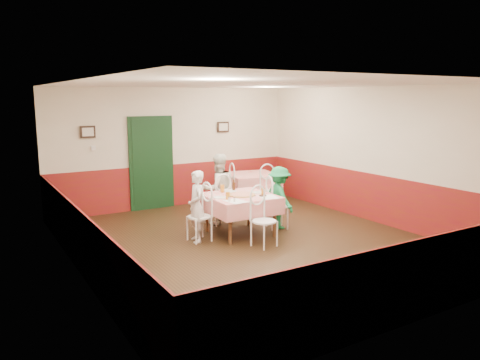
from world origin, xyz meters
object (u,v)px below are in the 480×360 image
chair_right (277,206)px  glass_b (263,192)px  glass_a (228,196)px  diner_far (218,189)px  second_table (252,189)px  chair_left (199,217)px  beer_bottle (234,186)px  diner_left (196,206)px  main_table (240,215)px  chair_second_b (270,192)px  wallet (263,196)px  glass_c (222,189)px  chair_far (219,203)px  chair_second_a (225,190)px  diner_right (279,198)px  pizza (242,195)px  chair_near (264,221)px

chair_right → glass_b: chair_right is taller
glass_a → diner_far: size_ratio=0.09×
second_table → chair_left: 3.10m
beer_bottle → diner_left: diner_left is taller
main_table → chair_left: chair_left is taller
second_table → diner_far: size_ratio=0.77×
chair_second_b → second_table: bearing=100.8°
glass_a → wallet: (0.70, -0.08, -0.06)m
glass_c → chair_far: bearing=68.8°
chair_second_b → chair_second_a: bearing=145.8°
glass_b → diner_right: 0.60m
second_table → diner_far: 1.91m
chair_right → glass_a: (-1.24, -0.20, 0.38)m
pizza → beer_bottle: (0.10, 0.47, 0.09)m
chair_second_b → diner_far: diner_far is taller
pizza → beer_bottle: beer_bottle is taller
chair_near → diner_far: bearing=77.6°
chair_left → chair_far: 1.20m
glass_b → pizza: bearing=154.6°
main_table → wallet: size_ratio=11.09×
glass_c → diner_far: 0.53m
chair_far → chair_second_b: (1.52, 0.39, 0.00)m
diner_left → glass_a: bearing=76.3°
chair_left → pizza: size_ratio=1.83×
glass_c → chair_near: bearing=-83.9°
chair_near → wallet: size_ratio=8.18×
glass_a → glass_b: size_ratio=1.04×
chair_far → beer_bottle: 0.60m
chair_second_b → diner_left: bearing=-142.6°
glass_c → diner_left: (-0.75, -0.39, -0.19)m
chair_near → chair_right: bearing=32.6°
diner_left → glass_c: bearing=129.0°
main_table → diner_right: size_ratio=0.99×
glass_a → glass_c: bearing=69.6°
chair_left → glass_b: size_ratio=6.87×
main_table → pizza: pizza is taller
main_table → pizza: size_ratio=2.48×
chair_near → diner_far: diner_far is taller
chair_near → glass_c: 1.32m
main_table → chair_right: chair_right is taller
diner_left → diner_far: 1.28m
diner_right → wallet: bearing=117.9°
pizza → glass_b: bearing=-25.4°
diner_far → chair_second_b: bearing=-165.0°
pizza → glass_c: (-0.17, 0.45, 0.06)m
chair_second_b → diner_far: size_ratio=0.62×
chair_second_a → diner_right: diner_right is taller
wallet → diner_far: diner_far is taller
second_table → glass_c: 2.37m
chair_left → chair_second_a: same height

